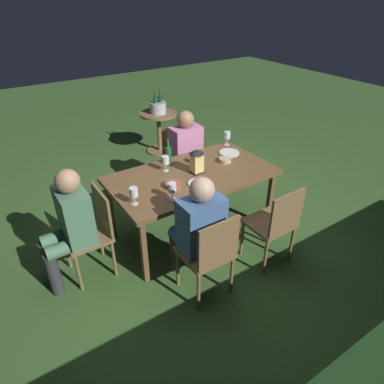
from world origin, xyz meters
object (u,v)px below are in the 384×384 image
object	(u,v)px
plate_a	(229,153)
person_in_green	(69,223)
dining_table	(192,178)
wine_glass_c	(227,136)
chair_side_left_a	(181,158)
bowl_bread	(225,160)
ice_bucket	(158,107)
chair_side_right_a	(275,223)
chair_head_far	(93,229)
chair_side_right_b	(210,253)
wine_glass_a	(165,161)
lantern_centerpiece	(197,160)
side_table	(159,126)
person_in_blue	(197,227)
bowl_olives	(193,159)
person_in_pink	(189,152)
bowl_salad	(173,185)
wine_glass_d	(134,193)
plate_b	(199,184)
wine_glass_b	(172,188)
green_bottle_on_table	(168,155)

from	to	relation	value
plate_a	person_in_green	bearing A→B (deg)	5.34
dining_table	wine_glass_c	bearing A→B (deg)	-153.01
dining_table	chair_side_left_a	distance (m)	0.97
bowl_bread	ice_bucket	xyz separation A→B (m)	(-0.30, -2.11, 0.00)
chair_side_right_a	chair_head_far	bearing A→B (deg)	-29.92
person_in_green	bowl_bread	distance (m)	1.77
dining_table	chair_side_right_b	size ratio (longest dim) A/B	1.98
chair_side_right_b	person_in_green	bearing A→B (deg)	-43.19
wine_glass_a	bowl_bread	size ratio (longest dim) A/B	1.27
lantern_centerpiece	side_table	xyz separation A→B (m)	(-0.70, -2.14, -0.44)
wine_glass_c	side_table	world-z (taller)	wine_glass_c
wine_glass_a	wine_glass_c	xyz separation A→B (m)	(-0.97, -0.19, 0.00)
person_in_blue	plate_a	world-z (taller)	person_in_blue
chair_side_right_b	bowl_olives	distance (m)	1.27
chair_side_right_b	person_in_blue	distance (m)	0.25
person_in_pink	bowl_olives	size ratio (longest dim) A/B	9.20
person_in_blue	wine_glass_a	distance (m)	0.92
bowl_olives	bowl_bread	distance (m)	0.36
bowl_olives	chair_side_right_b	bearing A→B (deg)	63.12
lantern_centerpiece	ice_bucket	world-z (taller)	ice_bucket
lantern_centerpiece	side_table	distance (m)	2.29
person_in_green	bowl_salad	bearing A→B (deg)	172.97
person_in_pink	bowl_bread	world-z (taller)	person_in_pink
wine_glass_d	person_in_blue	bearing A→B (deg)	127.27
wine_glass_a	bowl_olives	xyz separation A→B (m)	(-0.37, -0.03, -0.09)
chair_side_right_b	bowl_olives	size ratio (longest dim) A/B	6.96
plate_a	wine_glass_c	bearing A→B (deg)	-121.65
dining_table	chair_side_right_a	bearing A→B (deg)	114.22
person_in_pink	plate_b	xyz separation A→B (m)	(0.45, 0.89, 0.12)
person_in_pink	wine_glass_a	world-z (taller)	person_in_pink
wine_glass_a	wine_glass_c	bearing A→B (deg)	-169.19
wine_glass_b	chair_side_left_a	bearing A→B (deg)	-124.59
chair_side_right_a	ice_bucket	world-z (taller)	ice_bucket
plate_a	person_in_pink	bearing A→B (deg)	-61.95
wine_glass_c	bowl_salad	bearing A→B (deg)	25.73
person_in_pink	person_in_blue	size ratio (longest dim) A/B	1.00
person_in_blue	bowl_bread	bearing A→B (deg)	-140.64
side_table	chair_side_right_a	bearing A→B (deg)	82.92
chair_head_far	chair_side_right_b	xyz separation A→B (m)	(-0.72, 0.86, 0.00)
green_bottle_on_table	bowl_olives	distance (m)	0.29
chair_side_left_a	person_in_green	size ratio (longest dim) A/B	0.76
chair_head_far	person_in_blue	bearing A→B (deg)	137.33
lantern_centerpiece	plate_b	size ratio (longest dim) A/B	1.22
green_bottle_on_table	wine_glass_a	xyz separation A→B (m)	(0.10, 0.12, 0.01)
wine_glass_a	plate_b	xyz separation A→B (m)	(-0.13, 0.43, -0.11)
dining_table	chair_side_left_a	bearing A→B (deg)	-114.22
green_bottle_on_table	chair_side_right_b	bearing A→B (deg)	76.02
wine_glass_b	side_table	size ratio (longest dim) A/B	0.25
lantern_centerpiece	bowl_salad	size ratio (longest dim) A/B	1.58
person_in_pink	wine_glass_d	xyz separation A→B (m)	(1.13, 0.86, 0.23)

